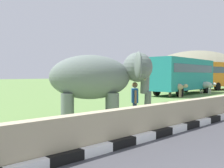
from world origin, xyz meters
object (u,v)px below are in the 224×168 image
object	(u,v)px
elephant	(99,78)
person_handler	(135,100)
cow_mid	(206,85)
bus_teal	(183,73)
cow_near	(176,87)
bus_orange	(222,74)

from	to	relation	value
elephant	person_handler	world-z (taller)	elephant
cow_mid	person_handler	bearing A→B (deg)	-162.14
elephant	bus_teal	size ratio (longest dim) A/B	0.38
cow_near	cow_mid	size ratio (longest dim) A/B	1.02
cow_near	cow_mid	bearing A→B (deg)	1.26
bus_orange	cow_mid	xyz separation A→B (m)	(-8.90, -2.14, -1.21)
elephant	cow_near	world-z (taller)	elephant
cow_mid	bus_teal	bearing A→B (deg)	152.83
bus_teal	cow_mid	size ratio (longest dim) A/B	5.43
person_handler	cow_mid	xyz separation A→B (m)	(17.55, 5.66, -0.06)
cow_mid	cow_near	bearing A→B (deg)	-178.74
person_handler	bus_teal	world-z (taller)	bus_teal
bus_teal	cow_near	bearing A→B (deg)	-158.86
bus_teal	bus_orange	bearing A→B (deg)	4.64
elephant	cow_mid	xyz separation A→B (m)	(18.92, 5.05, -0.96)
bus_orange	cow_near	distance (m)	15.00
bus_teal	cow_mid	distance (m)	2.94
elephant	cow_mid	world-z (taller)	elephant
person_handler	bus_teal	bearing A→B (deg)	24.38
bus_teal	cow_near	distance (m)	3.94
person_handler	bus_teal	distance (m)	16.70
elephant	bus_teal	xyz separation A→B (m)	(16.55, 6.27, 0.25)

